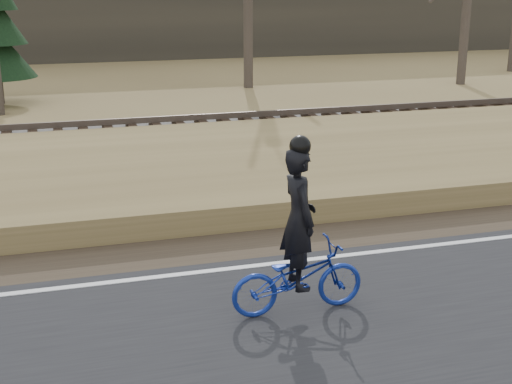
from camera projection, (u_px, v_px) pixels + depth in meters
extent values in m
plane|color=olive|center=(250.00, 276.00, 10.24)|extent=(120.00, 120.00, 0.00)
cube|color=black|center=(312.00, 360.00, 7.93)|extent=(120.00, 6.00, 0.06)
cube|color=silver|center=(246.00, 267.00, 10.40)|extent=(120.00, 0.12, 0.01)
cube|color=#473A2B|center=(229.00, 246.00, 11.34)|extent=(120.00, 1.60, 0.04)
cube|color=olive|center=(191.00, 184.00, 14.03)|extent=(120.00, 5.00, 0.44)
cube|color=slate|center=(161.00, 142.00, 17.52)|extent=(120.00, 3.00, 0.45)
cube|color=black|center=(160.00, 131.00, 17.43)|extent=(120.00, 2.40, 0.14)
cube|color=brown|center=(165.00, 131.00, 16.73)|extent=(120.00, 0.07, 0.15)
cube|color=brown|center=(155.00, 119.00, 18.05)|extent=(120.00, 0.07, 0.15)
cube|color=#383328|center=(91.00, 0.00, 36.92)|extent=(120.00, 4.00, 6.00)
imported|color=navy|center=(298.00, 278.00, 8.92)|extent=(1.73, 0.62, 0.90)
imported|color=black|center=(299.00, 218.00, 8.69)|extent=(0.43, 0.65, 1.77)
sphere|color=black|center=(300.00, 146.00, 8.43)|extent=(0.26, 0.26, 0.26)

